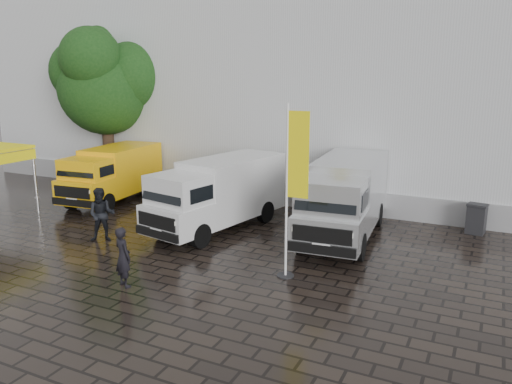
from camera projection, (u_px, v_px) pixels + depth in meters
ground at (236, 275)px, 14.55m from camera, size 120.00×120.00×0.00m
exhibition_hall at (411, 68)px, 26.33m from camera, size 44.00×16.00×12.00m
hall_plinth at (370, 204)px, 20.55m from camera, size 44.00×0.15×1.00m
van_yellow at (112, 175)px, 22.63m from camera, size 2.53×5.48×2.45m
van_white at (218, 195)px, 18.59m from camera, size 3.13×6.31×2.62m
van_silver at (344, 200)px, 17.57m from camera, size 2.61×6.52×2.76m
flagpole at (293, 184)px, 13.77m from camera, size 0.88×0.50×4.97m
tree at (105, 83)px, 25.06m from camera, size 4.58×4.58×8.21m
wheelie_bin at (476, 219)px, 18.28m from camera, size 0.76×0.76×1.11m
person_front at (123, 257)px, 13.63m from camera, size 0.73×0.61×1.70m
person_tent at (102, 215)px, 17.35m from camera, size 1.17×1.10×1.90m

